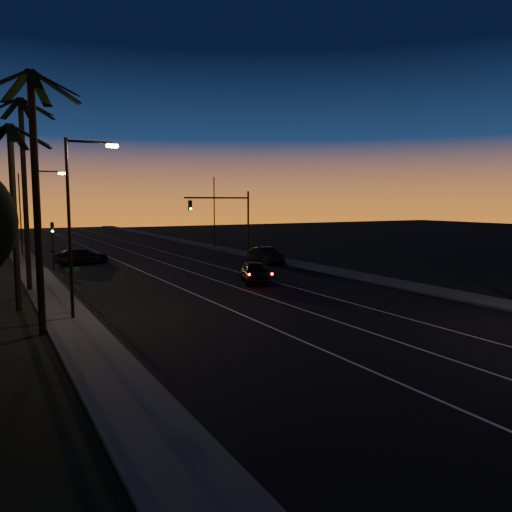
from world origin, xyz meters
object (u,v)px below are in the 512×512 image
right_car (266,255)px  cross_car (82,257)px  signal_mast (228,213)px  lead_car (255,272)px

right_car → cross_car: 17.42m
signal_mast → lead_car: size_ratio=1.32×
lead_car → cross_car: bearing=118.4°
right_car → cross_car: size_ratio=0.84×
signal_mast → lead_car: signal_mast is taller
signal_mast → right_car: bearing=-67.9°
lead_car → right_car: lead_car is taller
cross_car → signal_mast: bearing=-12.4°
cross_car → right_car: bearing=-26.0°
right_car → signal_mast: bearing=112.1°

